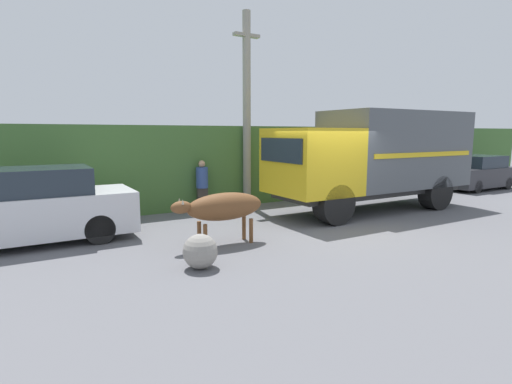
{
  "coord_description": "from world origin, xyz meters",
  "views": [
    {
      "loc": [
        -7.12,
        -8.0,
        2.45
      ],
      "look_at": [
        -2.23,
        0.36,
        1.01
      ],
      "focal_mm": 28.0,
      "sensor_mm": 36.0,
      "label": 1
    }
  ],
  "objects_px": {
    "parked_suv": "(24,208)",
    "pedestrian_on_hill": "(202,184)",
    "hatchback_car": "(477,173)",
    "utility_pole": "(247,108)",
    "roadside_rock": "(200,251)",
    "cargo_truck": "(376,155)",
    "brown_cow": "(223,207)"
  },
  "relations": [
    {
      "from": "parked_suv",
      "to": "roadside_rock",
      "type": "bearing_deg",
      "value": -55.56
    },
    {
      "from": "utility_pole",
      "to": "parked_suv",
      "type": "bearing_deg",
      "value": -165.68
    },
    {
      "from": "pedestrian_on_hill",
      "to": "utility_pole",
      "type": "xyz_separation_m",
      "value": [
        1.67,
        0.11,
        2.38
      ]
    },
    {
      "from": "hatchback_car",
      "to": "utility_pole",
      "type": "height_order",
      "value": "utility_pole"
    },
    {
      "from": "roadside_rock",
      "to": "cargo_truck",
      "type": "bearing_deg",
      "value": 18.86
    },
    {
      "from": "parked_suv",
      "to": "hatchback_car",
      "type": "bearing_deg",
      "value": -3.43
    },
    {
      "from": "pedestrian_on_hill",
      "to": "hatchback_car",
      "type": "bearing_deg",
      "value": -179.68
    },
    {
      "from": "hatchback_car",
      "to": "roadside_rock",
      "type": "bearing_deg",
      "value": -166.21
    },
    {
      "from": "pedestrian_on_hill",
      "to": "utility_pole",
      "type": "height_order",
      "value": "utility_pole"
    },
    {
      "from": "hatchback_car",
      "to": "utility_pole",
      "type": "xyz_separation_m",
      "value": [
        -10.69,
        1.54,
        2.54
      ]
    },
    {
      "from": "cargo_truck",
      "to": "utility_pole",
      "type": "height_order",
      "value": "utility_pole"
    },
    {
      "from": "parked_suv",
      "to": "pedestrian_on_hill",
      "type": "height_order",
      "value": "parked_suv"
    },
    {
      "from": "roadside_rock",
      "to": "parked_suv",
      "type": "bearing_deg",
      "value": 128.27
    },
    {
      "from": "parked_suv",
      "to": "pedestrian_on_hill",
      "type": "distance_m",
      "value": 5.09
    },
    {
      "from": "parked_suv",
      "to": "hatchback_car",
      "type": "height_order",
      "value": "parked_suv"
    },
    {
      "from": "brown_cow",
      "to": "hatchback_car",
      "type": "distance_m",
      "value": 13.65
    },
    {
      "from": "parked_suv",
      "to": "hatchback_car",
      "type": "distance_m",
      "value": 17.2
    },
    {
      "from": "pedestrian_on_hill",
      "to": "roadside_rock",
      "type": "distance_m",
      "value": 5.45
    },
    {
      "from": "cargo_truck",
      "to": "parked_suv",
      "type": "bearing_deg",
      "value": 172.0
    },
    {
      "from": "cargo_truck",
      "to": "hatchback_car",
      "type": "relative_size",
      "value": 1.89
    },
    {
      "from": "cargo_truck",
      "to": "roadside_rock",
      "type": "height_order",
      "value": "cargo_truck"
    },
    {
      "from": "parked_suv",
      "to": "utility_pole",
      "type": "height_order",
      "value": "utility_pole"
    },
    {
      "from": "pedestrian_on_hill",
      "to": "cargo_truck",
      "type": "bearing_deg",
      "value": 158.3
    },
    {
      "from": "utility_pole",
      "to": "brown_cow",
      "type": "bearing_deg",
      "value": -125.26
    },
    {
      "from": "brown_cow",
      "to": "parked_suv",
      "type": "xyz_separation_m",
      "value": [
        -3.76,
        2.23,
        -0.03
      ]
    },
    {
      "from": "brown_cow",
      "to": "roadside_rock",
      "type": "distance_m",
      "value": 1.68
    },
    {
      "from": "parked_suv",
      "to": "utility_pole",
      "type": "relative_size",
      "value": 0.74
    },
    {
      "from": "pedestrian_on_hill",
      "to": "roadside_rock",
      "type": "xyz_separation_m",
      "value": [
        -2.14,
        -4.99,
        -0.55
      ]
    },
    {
      "from": "cargo_truck",
      "to": "brown_cow",
      "type": "relative_size",
      "value": 3.24
    },
    {
      "from": "brown_cow",
      "to": "utility_pole",
      "type": "xyz_separation_m",
      "value": [
        2.75,
        3.89,
        2.4
      ]
    },
    {
      "from": "parked_suv",
      "to": "hatchback_car",
      "type": "relative_size",
      "value": 1.27
    },
    {
      "from": "cargo_truck",
      "to": "hatchback_car",
      "type": "height_order",
      "value": "cargo_truck"
    }
  ]
}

